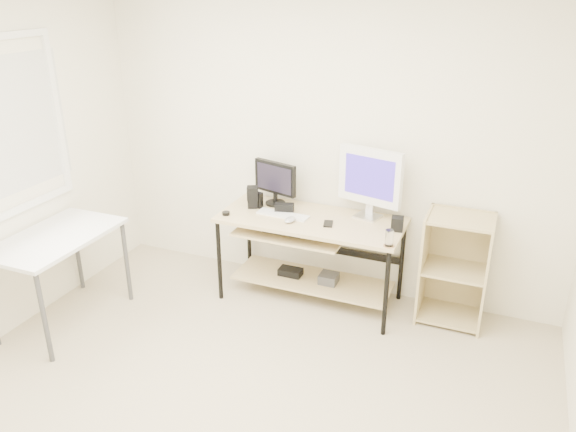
% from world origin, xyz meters
% --- Properties ---
extents(room, '(4.01, 4.01, 2.62)m').
position_xyz_m(room, '(-0.14, 0.04, 1.32)').
color(room, '#BAAC8F').
rests_on(room, ground).
extents(desk, '(1.50, 0.65, 0.75)m').
position_xyz_m(desk, '(-0.03, 1.66, 0.54)').
color(desk, '#CEB883').
rests_on(desk, ground).
extents(side_table, '(0.60, 1.00, 0.75)m').
position_xyz_m(side_table, '(-1.68, 0.60, 0.67)').
color(side_table, white).
rests_on(side_table, ground).
extents(shelf_unit, '(0.50, 0.40, 0.90)m').
position_xyz_m(shelf_unit, '(1.15, 1.82, 0.45)').
color(shelf_unit, tan).
rests_on(shelf_unit, ground).
extents(black_monitor, '(0.41, 0.17, 0.38)m').
position_xyz_m(black_monitor, '(-0.39, 1.83, 0.97)').
color(black_monitor, black).
rests_on(black_monitor, desk).
extents(white_imac, '(0.54, 0.18, 0.58)m').
position_xyz_m(white_imac, '(0.42, 1.85, 1.08)').
color(white_imac, silver).
rests_on(white_imac, desk).
extents(keyboard, '(0.44, 0.14, 0.02)m').
position_xyz_m(keyboard, '(-0.23, 1.62, 0.76)').
color(keyboard, white).
rests_on(keyboard, desk).
extents(mouse, '(0.09, 0.13, 0.04)m').
position_xyz_m(mouse, '(-0.13, 1.52, 0.77)').
color(mouse, '#AEAEB3').
rests_on(mouse, desk).
extents(center_speaker, '(0.17, 0.11, 0.08)m').
position_xyz_m(center_speaker, '(-0.25, 1.69, 0.79)').
color(center_speaker, black).
rests_on(center_speaker, desk).
extents(speaker_left, '(0.12, 0.12, 0.19)m').
position_xyz_m(speaker_left, '(-0.54, 1.69, 0.85)').
color(speaker_left, black).
rests_on(speaker_left, desk).
extents(speaker_right, '(0.10, 0.10, 0.11)m').
position_xyz_m(speaker_right, '(0.69, 1.68, 0.80)').
color(speaker_right, black).
rests_on(speaker_right, desk).
extents(audio_controller, '(0.08, 0.06, 0.14)m').
position_xyz_m(audio_controller, '(-0.49, 1.70, 0.82)').
color(audio_controller, black).
rests_on(audio_controller, desk).
extents(volume_puck, '(0.08, 0.08, 0.03)m').
position_xyz_m(volume_puck, '(-0.67, 1.46, 0.76)').
color(volume_puck, black).
rests_on(volume_puck, desk).
extents(smartphone, '(0.10, 0.14, 0.01)m').
position_xyz_m(smartphone, '(0.17, 1.59, 0.76)').
color(smartphone, black).
rests_on(smartphone, desk).
extents(coaster, '(0.09, 0.09, 0.01)m').
position_xyz_m(coaster, '(0.70, 1.38, 0.75)').
color(coaster, '#A97B4C').
rests_on(coaster, desk).
extents(drinking_glass, '(0.07, 0.07, 0.12)m').
position_xyz_m(drinking_glass, '(0.70, 1.38, 0.82)').
color(drinking_glass, white).
rests_on(drinking_glass, coaster).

